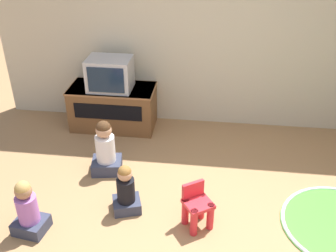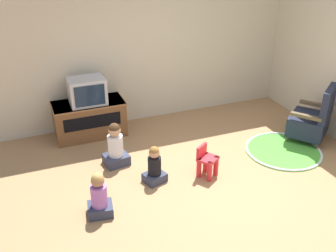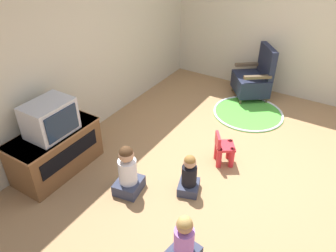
{
  "view_description": "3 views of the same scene",
  "coord_description": "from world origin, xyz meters",
  "px_view_note": "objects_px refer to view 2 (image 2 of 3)",
  "views": [
    {
      "loc": [
        -0.09,
        -2.44,
        2.74
      ],
      "look_at": [
        -0.54,
        1.11,
        0.66
      ],
      "focal_mm": 42.0,
      "sensor_mm": 36.0,
      "label": 1
    },
    {
      "loc": [
        -2.32,
        -3.65,
        3.09
      ],
      "look_at": [
        -0.57,
        0.82,
        0.63
      ],
      "focal_mm": 42.0,
      "sensor_mm": 36.0,
      "label": 2
    },
    {
      "loc": [
        -3.46,
        -0.79,
        2.84
      ],
      "look_at": [
        -0.69,
        0.93,
        0.69
      ],
      "focal_mm": 35.0,
      "sensor_mm": 36.0,
      "label": 3
    }
  ],
  "objects_px": {
    "yellow_kid_chair": "(207,162)",
    "child_watching_right": "(116,147)",
    "child_watching_center": "(154,167)",
    "television": "(87,91)",
    "black_armchair": "(312,120)",
    "child_watching_left": "(99,197)",
    "tv_cabinet": "(90,118)"
  },
  "relations": [
    {
      "from": "black_armchair",
      "to": "yellow_kid_chair",
      "type": "distance_m",
      "value": 2.03
    },
    {
      "from": "tv_cabinet",
      "to": "child_watching_right",
      "type": "relative_size",
      "value": 1.74
    },
    {
      "from": "child_watching_left",
      "to": "child_watching_right",
      "type": "xyz_separation_m",
      "value": [
        0.47,
        1.02,
        0.03
      ]
    },
    {
      "from": "tv_cabinet",
      "to": "child_watching_right",
      "type": "bearing_deg",
      "value": -80.78
    },
    {
      "from": "child_watching_left",
      "to": "child_watching_center",
      "type": "distance_m",
      "value": 0.92
    },
    {
      "from": "tv_cabinet",
      "to": "black_armchair",
      "type": "relative_size",
      "value": 1.22
    },
    {
      "from": "television",
      "to": "black_armchair",
      "type": "height_order",
      "value": "television"
    },
    {
      "from": "tv_cabinet",
      "to": "child_watching_center",
      "type": "distance_m",
      "value": 1.72
    },
    {
      "from": "television",
      "to": "black_armchair",
      "type": "distance_m",
      "value": 3.57
    },
    {
      "from": "black_armchair",
      "to": "child_watching_left",
      "type": "xyz_separation_m",
      "value": [
        -3.55,
        -0.59,
        -0.1
      ]
    },
    {
      "from": "television",
      "to": "child_watching_left",
      "type": "relative_size",
      "value": 0.97
    },
    {
      "from": "yellow_kid_chair",
      "to": "tv_cabinet",
      "type": "bearing_deg",
      "value": 91.46
    },
    {
      "from": "tv_cabinet",
      "to": "yellow_kid_chair",
      "type": "distance_m",
      "value": 2.16
    },
    {
      "from": "child_watching_center",
      "to": "child_watching_right",
      "type": "distance_m",
      "value": 0.72
    },
    {
      "from": "child_watching_center",
      "to": "yellow_kid_chair",
      "type": "bearing_deg",
      "value": -28.37
    },
    {
      "from": "yellow_kid_chair",
      "to": "child_watching_right",
      "type": "height_order",
      "value": "child_watching_right"
    },
    {
      "from": "yellow_kid_chair",
      "to": "child_watching_center",
      "type": "relative_size",
      "value": 0.84
    },
    {
      "from": "television",
      "to": "black_armchair",
      "type": "relative_size",
      "value": 0.6
    },
    {
      "from": "tv_cabinet",
      "to": "child_watching_center",
      "type": "height_order",
      "value": "tv_cabinet"
    },
    {
      "from": "child_watching_left",
      "to": "yellow_kid_chair",
      "type": "bearing_deg",
      "value": 18.6
    },
    {
      "from": "tv_cabinet",
      "to": "child_watching_right",
      "type": "xyz_separation_m",
      "value": [
        0.17,
        -1.02,
        -0.02
      ]
    },
    {
      "from": "child_watching_left",
      "to": "child_watching_center",
      "type": "relative_size",
      "value": 1.08
    },
    {
      "from": "child_watching_left",
      "to": "child_watching_right",
      "type": "relative_size",
      "value": 0.88
    },
    {
      "from": "child_watching_center",
      "to": "black_armchair",
      "type": "bearing_deg",
      "value": -14.5
    },
    {
      "from": "tv_cabinet",
      "to": "yellow_kid_chair",
      "type": "height_order",
      "value": "tv_cabinet"
    },
    {
      "from": "television",
      "to": "child_watching_left",
      "type": "xyz_separation_m",
      "value": [
        -0.3,
        -2.0,
        -0.54
      ]
    },
    {
      "from": "yellow_kid_chair",
      "to": "child_watching_right",
      "type": "xyz_separation_m",
      "value": [
        -1.08,
        0.74,
        0.08
      ]
    },
    {
      "from": "black_armchair",
      "to": "child_watching_center",
      "type": "xyz_separation_m",
      "value": [
        -2.72,
        -0.19,
        -0.12
      ]
    },
    {
      "from": "yellow_kid_chair",
      "to": "child_watching_left",
      "type": "xyz_separation_m",
      "value": [
        -1.55,
        -0.28,
        0.04
      ]
    },
    {
      "from": "television",
      "to": "child_watching_center",
      "type": "xyz_separation_m",
      "value": [
        0.53,
        -1.6,
        -0.56
      ]
    },
    {
      "from": "yellow_kid_chair",
      "to": "black_armchair",
      "type": "bearing_deg",
      "value": -25.02
    },
    {
      "from": "television",
      "to": "child_watching_center",
      "type": "distance_m",
      "value": 1.78
    }
  ]
}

